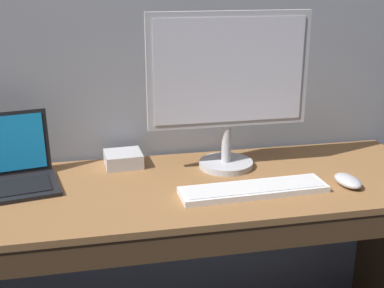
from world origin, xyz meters
TOP-DOWN VIEW (x-y plane):
  - desk at (0.00, -0.02)m, footprint 1.90×0.59m
  - laptop_black at (-0.50, 0.11)m, footprint 0.36×0.31m
  - external_monitor at (0.25, 0.12)m, footprint 0.56×0.20m
  - wired_keyboard at (0.28, -0.11)m, footprint 0.48×0.14m
  - computer_mouse at (0.60, -0.12)m, footprint 0.08×0.13m
  - external_drive_box at (-0.11, 0.22)m, footprint 0.14×0.13m

SIDE VIEW (x-z plane):
  - desk at x=0.00m, z-range 0.16..0.91m
  - wired_keyboard at x=0.28m, z-range 0.75..0.78m
  - computer_mouse at x=0.60m, z-range 0.75..0.79m
  - external_drive_box at x=-0.11m, z-range 0.75..0.80m
  - laptop_black at x=-0.50m, z-range 0.69..0.92m
  - external_monitor at x=0.25m, z-range 0.78..1.33m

